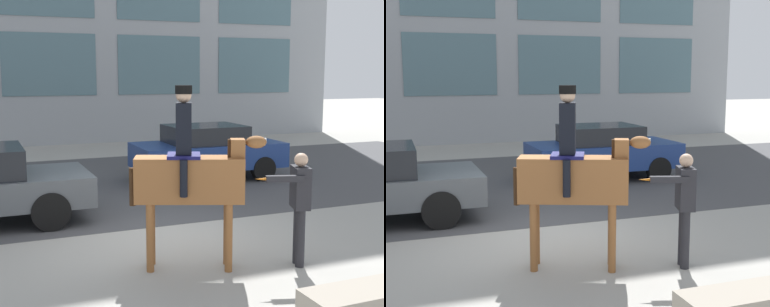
% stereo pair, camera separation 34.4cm
% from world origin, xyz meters
% --- Properties ---
extents(ground_plane, '(80.00, 80.00, 0.00)m').
position_xyz_m(ground_plane, '(0.00, 0.00, 0.00)').
color(ground_plane, '#9E9B93').
extents(road_surface, '(25.57, 8.50, 0.01)m').
position_xyz_m(road_surface, '(0.00, 4.75, 0.00)').
color(road_surface, '#444447').
rests_on(road_surface, ground_plane).
extents(mounted_horse_lead, '(1.86, 1.00, 2.66)m').
position_xyz_m(mounted_horse_lead, '(0.02, -1.67, 1.38)').
color(mounted_horse_lead, brown).
rests_on(mounted_horse_lead, ground_plane).
extents(pedestrian_bystander, '(0.91, 0.45, 1.69)m').
position_xyz_m(pedestrian_bystander, '(1.52, -2.17, 0.99)').
color(pedestrian_bystander, '#232328').
rests_on(pedestrian_bystander, ground_plane).
extents(street_car_far_lane, '(3.95, 1.92, 1.45)m').
position_xyz_m(street_car_far_lane, '(2.94, 4.39, 0.76)').
color(street_car_far_lane, navy).
rests_on(street_car_far_lane, ground_plane).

